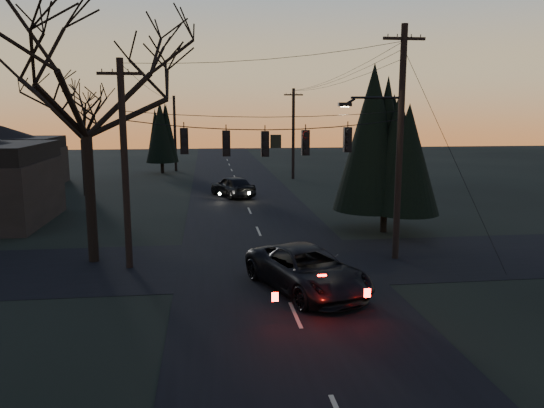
{
  "coord_description": "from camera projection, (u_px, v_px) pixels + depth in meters",
  "views": [
    {
      "loc": [
        -2.72,
        -11.88,
        6.48
      ],
      "look_at": [
        -0.24,
        8.1,
        2.91
      ],
      "focal_mm": 35.0,
      "sensor_mm": 36.0,
      "label": 1
    }
  ],
  "objects": [
    {
      "name": "cross_road",
      "position": [
        272.0,
        262.0,
        22.84
      ],
      "size": [
        60.0,
        7.0,
        0.02
      ],
      "primitive_type": "cube",
      "color": "black",
      "rests_on": "ground"
    },
    {
      "name": "bare_tree_left",
      "position": [
        83.0,
        84.0,
        21.72
      ],
      "size": [
        8.99,
        8.99,
        10.8
      ],
      "color": "black",
      "rests_on": "ground"
    },
    {
      "name": "sedan_oncoming_a",
      "position": [
        233.0,
        186.0,
        40.04
      ],
      "size": [
        3.63,
        5.06,
        1.6
      ],
      "primitive_type": "imported",
      "rotation": [
        0.0,
        0.0,
        3.56
      ],
      "color": "black",
      "rests_on": "ground"
    },
    {
      "name": "utility_pole_far_l",
      "position": [
        176.0,
        171.0,
        57.29
      ],
      "size": [
        0.3,
        0.3,
        8.0
      ],
      "primitive_type": null,
      "color": "black",
      "rests_on": "ground"
    },
    {
      "name": "utility_pole_right",
      "position": [
        395.0,
        258.0,
        23.51
      ],
      "size": [
        5.0,
        0.3,
        10.0
      ],
      "primitive_type": null,
      "color": "black",
      "rests_on": "ground"
    },
    {
      "name": "ground_plane",
      "position": [
        322.0,
        377.0,
        13.07
      ],
      "size": [
        160.0,
        160.0,
        0.0
      ],
      "primitive_type": "plane",
      "color": "black"
    },
    {
      "name": "bare_tree_dist",
      "position": [
        82.0,
        117.0,
        39.83
      ],
      "size": [
        7.62,
        7.62,
        8.59
      ],
      "color": "black",
      "rests_on": "ground"
    },
    {
      "name": "suv_near",
      "position": [
        307.0,
        270.0,
        19.12
      ],
      "size": [
        4.46,
        6.23,
        1.58
      ],
      "primitive_type": "imported",
      "rotation": [
        0.0,
        0.0,
        0.36
      ],
      "color": "black",
      "rests_on": "ground"
    },
    {
      "name": "evergreen_right",
      "position": [
        387.0,
        140.0,
        27.78
      ],
      "size": [
        4.23,
        4.23,
        8.69
      ],
      "color": "black",
      "rests_on": "ground"
    },
    {
      "name": "utility_pole_far_r",
      "position": [
        293.0,
        179.0,
        50.87
      ],
      "size": [
        1.8,
        0.3,
        8.5
      ],
      "primitive_type": null,
      "color": "black",
      "rests_on": "ground"
    },
    {
      "name": "utility_pole_left",
      "position": [
        130.0,
        268.0,
        22.11
      ],
      "size": [
        1.8,
        0.3,
        8.5
      ],
      "primitive_type": null,
      "color": "black",
      "rests_on": "ground"
    },
    {
      "name": "evergreen_dist",
      "position": [
        161.0,
        136.0,
        54.88
      ],
      "size": [
        3.2,
        3.2,
        6.6
      ],
      "color": "black",
      "rests_on": "ground"
    },
    {
      "name": "span_signal_assembly",
      "position": [
        266.0,
        142.0,
        21.9
      ],
      "size": [
        11.5,
        0.44,
        1.65
      ],
      "color": "black",
      "rests_on": "ground"
    },
    {
      "name": "house_left_far",
      "position": [
        3.0,
        156.0,
        45.36
      ],
      "size": [
        9.0,
        7.0,
        5.2
      ],
      "color": "black",
      "rests_on": "ground"
    },
    {
      "name": "main_road",
      "position": [
        252.0,
        217.0,
        32.61
      ],
      "size": [
        8.0,
        120.0,
        0.02
      ],
      "primitive_type": "cube",
      "color": "black",
      "rests_on": "ground"
    }
  ]
}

